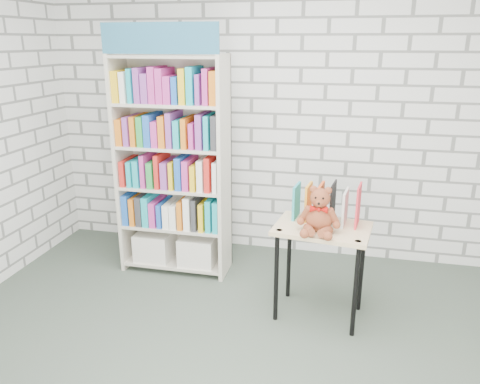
# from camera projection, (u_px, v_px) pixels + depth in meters

# --- Properties ---
(ground) EXTENTS (4.50, 4.50, 0.00)m
(ground) POSITION_uv_depth(u_px,v_px,m) (224.00, 372.00, 3.07)
(ground) COLOR #3D483D
(ground) RESTS_ON ground
(room_shell) EXTENTS (4.52, 4.02, 2.81)m
(room_shell) POSITION_uv_depth(u_px,v_px,m) (220.00, 96.00, 2.51)
(room_shell) COLOR silver
(room_shell) RESTS_ON ground
(bookshelf) EXTENTS (0.98, 0.38, 2.21)m
(bookshelf) POSITION_uv_depth(u_px,v_px,m) (173.00, 165.00, 4.18)
(bookshelf) COLOR beige
(bookshelf) RESTS_ON ground
(display_table) EXTENTS (0.75, 0.57, 0.75)m
(display_table) POSITION_uv_depth(u_px,v_px,m) (322.00, 239.00, 3.52)
(display_table) COLOR tan
(display_table) RESTS_ON ground
(table_books) EXTENTS (0.51, 0.28, 0.29)m
(table_books) POSITION_uv_depth(u_px,v_px,m) (326.00, 204.00, 3.54)
(table_books) COLOR teal
(table_books) RESTS_ON display_table
(teddy_bear) EXTENTS (0.31, 0.29, 0.34)m
(teddy_bear) POSITION_uv_depth(u_px,v_px,m) (319.00, 214.00, 3.35)
(teddy_bear) COLOR brown
(teddy_bear) RESTS_ON display_table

